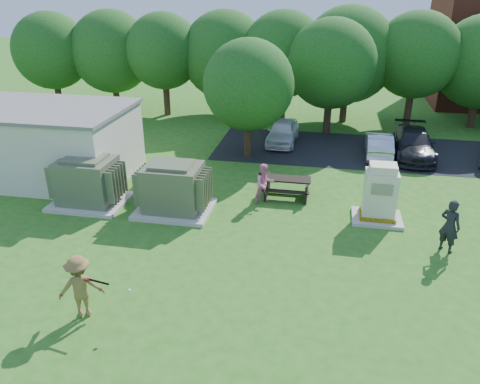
% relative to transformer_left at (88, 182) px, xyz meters
% --- Properties ---
extents(ground, '(120.00, 120.00, 0.00)m').
position_rel_transformer_left_xyz_m(ground, '(6.50, -4.50, -0.97)').
color(ground, '#2D6619').
rests_on(ground, ground).
extents(service_building, '(10.00, 5.00, 3.20)m').
position_rel_transformer_left_xyz_m(service_building, '(-4.50, 2.50, 0.63)').
color(service_building, beige).
rests_on(service_building, ground).
extents(service_building_roof, '(10.20, 5.20, 0.15)m').
position_rel_transformer_left_xyz_m(service_building_roof, '(-4.50, 2.50, 2.31)').
color(service_building_roof, slate).
rests_on(service_building_roof, service_building).
extents(parking_strip, '(20.00, 6.00, 0.01)m').
position_rel_transformer_left_xyz_m(parking_strip, '(13.50, 9.00, -0.96)').
color(parking_strip, '#232326').
rests_on(parking_strip, ground).
extents(transformer_left, '(3.00, 2.40, 2.07)m').
position_rel_transformer_left_xyz_m(transformer_left, '(0.00, 0.00, 0.00)').
color(transformer_left, beige).
rests_on(transformer_left, ground).
extents(transformer_right, '(3.00, 2.40, 2.07)m').
position_rel_transformer_left_xyz_m(transformer_right, '(3.70, 0.00, 0.00)').
color(transformer_right, beige).
rests_on(transformer_right, ground).
extents(generator_cabinet, '(1.90, 1.55, 2.31)m').
position_rel_transformer_left_xyz_m(generator_cabinet, '(11.72, 0.77, 0.04)').
color(generator_cabinet, beige).
rests_on(generator_cabinet, ground).
extents(picnic_table, '(1.98, 1.49, 0.85)m').
position_rel_transformer_left_xyz_m(picnic_table, '(8.03, 2.27, -0.44)').
color(picnic_table, black).
rests_on(picnic_table, ground).
extents(batter, '(1.39, 1.14, 1.88)m').
position_rel_transformer_left_xyz_m(batter, '(3.25, -6.70, -0.03)').
color(batter, olive).
rests_on(batter, ground).
extents(person_by_generator, '(0.84, 0.81, 1.93)m').
position_rel_transformer_left_xyz_m(person_by_generator, '(13.88, -1.18, -0.00)').
color(person_by_generator, black).
rests_on(person_by_generator, ground).
extents(person_at_picnic, '(1.05, 0.99, 1.72)m').
position_rel_transformer_left_xyz_m(person_at_picnic, '(7.16, 1.46, -0.11)').
color(person_at_picnic, pink).
rests_on(person_at_picnic, ground).
extents(car_white, '(1.73, 3.98, 1.34)m').
position_rel_transformer_left_xyz_m(car_white, '(7.06, 9.56, -0.30)').
color(car_white, white).
rests_on(car_white, ground).
extents(car_silver_a, '(1.41, 3.81, 1.25)m').
position_rel_transformer_left_xyz_m(car_silver_a, '(12.31, 8.41, -0.35)').
color(car_silver_a, silver).
rests_on(car_silver_a, ground).
extents(car_dark, '(2.09, 4.92, 1.41)m').
position_rel_transformer_left_xyz_m(car_dark, '(14.08, 8.61, -0.26)').
color(car_dark, black).
rests_on(car_dark, ground).
extents(batting_equipment, '(1.42, 0.21, 0.26)m').
position_rel_transformer_left_xyz_m(batting_equipment, '(3.86, -6.75, 0.23)').
color(batting_equipment, black).
rests_on(batting_equipment, ground).
extents(tree_row, '(41.30, 13.30, 7.30)m').
position_rel_transformer_left_xyz_m(tree_row, '(8.25, 14.00, 3.18)').
color(tree_row, '#47301E').
rests_on(tree_row, ground).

